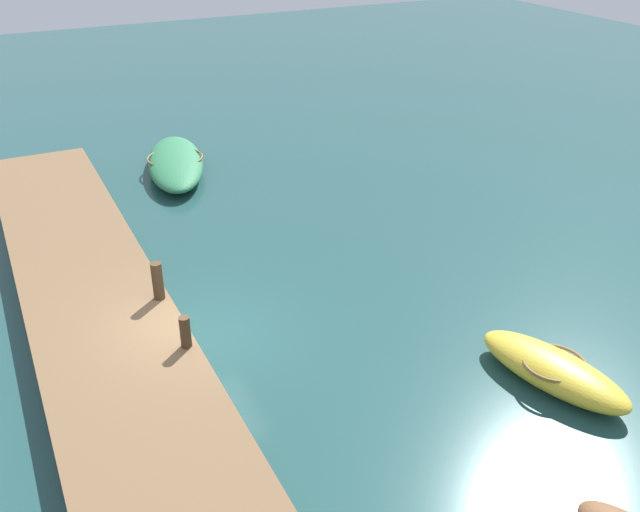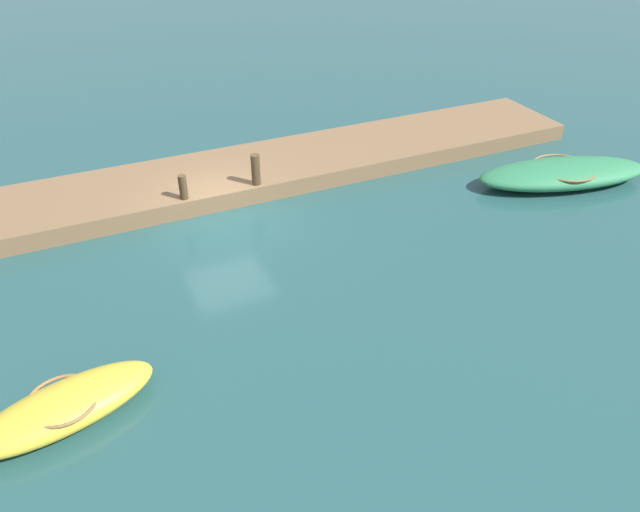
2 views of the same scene
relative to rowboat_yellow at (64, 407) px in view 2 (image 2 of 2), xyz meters
name	(u,v)px [view 2 (image 2 of 2)]	position (x,y,z in m)	size (l,w,h in m)	color
ground_plane	(223,216)	(-5.05, -6.35, -0.36)	(84.00, 84.00, 0.00)	#234C4C
dock_platform	(204,181)	(-5.05, -8.35, -0.08)	(27.00, 3.38, 0.56)	brown
rowboat_yellow	(64,407)	(0.00, 0.00, 0.00)	(3.79, 2.13, 0.70)	gold
motorboat_green	(563,173)	(-15.84, -3.78, 0.03)	(6.07, 3.32, 0.76)	#2D7A4C
mooring_post_west	(256,170)	(-6.36, -6.91, 0.69)	(0.28, 0.28, 0.98)	#47331E
mooring_post_mid_west	(183,187)	(-4.09, -6.91, 0.58)	(0.24, 0.24, 0.75)	#47331E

